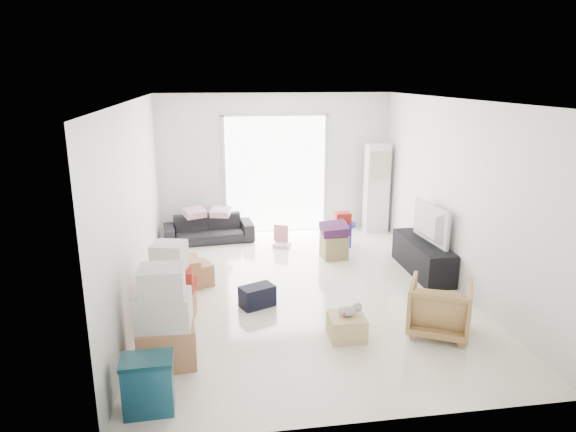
# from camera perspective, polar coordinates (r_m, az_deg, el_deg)

# --- Properties ---
(room_shell) EXTENTS (4.98, 6.48, 3.18)m
(room_shell) POSITION_cam_1_polar(r_m,az_deg,el_deg) (7.12, 1.69, 1.84)
(room_shell) COLOR white
(room_shell) RESTS_ON ground
(sliding_door) EXTENTS (2.10, 0.04, 2.33)m
(sliding_door) POSITION_cam_1_polar(r_m,az_deg,el_deg) (10.02, -1.39, 5.18)
(sliding_door) COLOR white
(sliding_door) RESTS_ON room_shell
(ac_tower) EXTENTS (0.45, 0.30, 1.75)m
(ac_tower) POSITION_cam_1_polar(r_m,az_deg,el_deg) (10.21, 9.80, 3.04)
(ac_tower) COLOR white
(ac_tower) RESTS_ON room_shell
(tv_console) EXTENTS (0.45, 1.52, 0.51)m
(tv_console) POSITION_cam_1_polar(r_m,az_deg,el_deg) (8.38, 14.74, -4.41)
(tv_console) COLOR black
(tv_console) RESTS_ON room_shell
(television) EXTENTS (0.67, 1.07, 0.13)m
(television) POSITION_cam_1_polar(r_m,az_deg,el_deg) (8.28, 14.88, -2.32)
(television) COLOR black
(television) RESTS_ON tv_console
(sofa) EXTENTS (1.68, 0.64, 0.64)m
(sofa) POSITION_cam_1_polar(r_m,az_deg,el_deg) (9.69, -8.83, -0.96)
(sofa) COLOR black
(sofa) RESTS_ON room_shell
(pillow_left) EXTENTS (0.45, 0.41, 0.12)m
(pillow_left) POSITION_cam_1_polar(r_m,az_deg,el_deg) (9.58, -10.40, 1.13)
(pillow_left) COLOR #C48E9B
(pillow_left) RESTS_ON sofa
(pillow_right) EXTENTS (0.42, 0.37, 0.13)m
(pillow_right) POSITION_cam_1_polar(r_m,az_deg,el_deg) (9.56, -7.54, 1.25)
(pillow_right) COLOR #C48E9B
(pillow_right) RESTS_ON sofa
(armchair) EXTENTS (0.93, 0.91, 0.72)m
(armchair) POSITION_cam_1_polar(r_m,az_deg,el_deg) (6.48, 16.52, -9.48)
(armchair) COLOR tan
(armchair) RESTS_ON room_shell
(storage_bins) EXTENTS (0.48, 0.34, 0.54)m
(storage_bins) POSITION_cam_1_polar(r_m,az_deg,el_deg) (5.12, -15.26, -17.60)
(storage_bins) COLOR navy
(storage_bins) RESTS_ON room_shell
(box_stack_a) EXTENTS (0.65, 0.56, 1.11)m
(box_stack_a) POSITION_cam_1_polar(r_m,az_deg,el_deg) (5.69, -13.54, -11.34)
(box_stack_a) COLOR #AD744E
(box_stack_a) RESTS_ON room_shell
(box_stack_b) EXTENTS (0.63, 0.60, 1.04)m
(box_stack_b) POSITION_cam_1_polar(r_m,az_deg,el_deg) (6.64, -12.84, -7.78)
(box_stack_b) COLOR #AD744E
(box_stack_b) RESTS_ON room_shell
(box_stack_c) EXTENTS (0.66, 0.58, 0.43)m
(box_stack_c) POSITION_cam_1_polar(r_m,az_deg,el_deg) (7.74, -11.99, -6.21)
(box_stack_c) COLOR #AD744E
(box_stack_c) RESTS_ON room_shell
(loose_box) EXTENTS (0.51, 0.51, 0.33)m
(loose_box) POSITION_cam_1_polar(r_m,az_deg,el_deg) (7.78, -10.03, -6.38)
(loose_box) COLOR #AD744E
(loose_box) RESTS_ON room_shell
(duffel_bag) EXTENTS (0.52, 0.43, 0.29)m
(duffel_bag) POSITION_cam_1_polar(r_m,az_deg,el_deg) (7.00, -3.43, -8.88)
(duffel_bag) COLOR black
(duffel_bag) RESTS_ON room_shell
(ottoman) EXTENTS (0.43, 0.43, 0.41)m
(ottoman) POSITION_cam_1_polar(r_m,az_deg,el_deg) (8.79, 5.12, -3.36)
(ottoman) COLOR #998D59
(ottoman) RESTS_ON room_shell
(blanket) EXTENTS (0.46, 0.46, 0.14)m
(blanket) POSITION_cam_1_polar(r_m,az_deg,el_deg) (8.70, 5.16, -1.66)
(blanket) COLOR #4A1E4B
(blanket) RESTS_ON ottoman
(kids_table) EXTENTS (0.50, 0.50, 0.63)m
(kids_table) POSITION_cam_1_polar(r_m,az_deg,el_deg) (9.33, 6.07, -0.69)
(kids_table) COLOR #181DAA
(kids_table) RESTS_ON room_shell
(toy_walker) EXTENTS (0.36, 0.35, 0.38)m
(toy_walker) POSITION_cam_1_polar(r_m,az_deg,el_deg) (9.35, -0.73, -2.75)
(toy_walker) COLOR silver
(toy_walker) RESTS_ON room_shell
(wood_crate) EXTENTS (0.44, 0.44, 0.28)m
(wood_crate) POSITION_cam_1_polar(r_m,az_deg,el_deg) (6.26, 6.54, -12.10)
(wood_crate) COLOR tan
(wood_crate) RESTS_ON room_shell
(plush_bunny) EXTENTS (0.30, 0.17, 0.15)m
(plush_bunny) POSITION_cam_1_polar(r_m,az_deg,el_deg) (6.18, 6.89, -10.31)
(plush_bunny) COLOR #B2ADA8
(plush_bunny) RESTS_ON wood_crate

